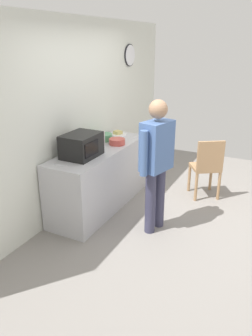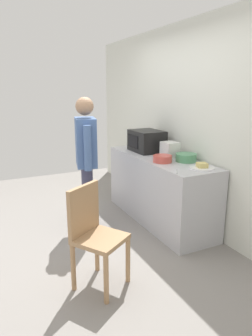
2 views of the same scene
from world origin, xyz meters
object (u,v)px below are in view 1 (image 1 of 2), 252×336
(toaster, at_px, (95,139))
(fork_utensil, at_px, (61,165))
(mixing_bowl, at_px, (104,137))
(wooden_chair, at_px, (207,166))
(salad_bowl, at_px, (117,142))
(person_standing, at_px, (156,158))
(sandwich_plate, at_px, (118,134))
(spoon_utensil, at_px, (137,137))
(microwave, at_px, (82,145))

(toaster, distance_m, fork_utensil, 0.85)
(mixing_bowl, distance_m, wooden_chair, 1.62)
(salad_bowl, xyz_separation_m, person_standing, (-0.50, -0.81, 0.04))
(sandwich_plate, height_order, person_standing, person_standing)
(fork_utensil, distance_m, person_standing, 1.15)
(toaster, bearing_deg, fork_utensil, -177.92)
(salad_bowl, xyz_separation_m, spoon_utensil, (0.45, -0.10, -0.04))
(salad_bowl, bearing_deg, wooden_chair, -58.96)
(mixing_bowl, distance_m, spoon_utensil, 0.52)
(mixing_bowl, xyz_separation_m, person_standing, (-0.60, -1.09, 0.03))
(salad_bowl, xyz_separation_m, toaster, (-0.20, 0.24, 0.06))
(toaster, relative_size, spoon_utensil, 1.29)
(salad_bowl, distance_m, fork_utensil, 1.07)
(sandwich_plate, height_order, salad_bowl, salad_bowl)
(person_standing, height_order, wooden_chair, person_standing)
(spoon_utensil, relative_size, person_standing, 0.10)
(fork_utensil, bearing_deg, toaster, 2.08)
(wooden_chair, bearing_deg, mixing_bowl, 112.62)
(spoon_utensil, bearing_deg, fork_utensil, 168.30)
(wooden_chair, bearing_deg, microwave, 136.06)
(fork_utensil, xyz_separation_m, wooden_chair, (1.75, -1.37, -0.37))
(toaster, bearing_deg, salad_bowl, -49.67)
(mixing_bowl, height_order, person_standing, person_standing)
(wooden_chair, bearing_deg, person_standing, 163.60)
(salad_bowl, distance_m, person_standing, 0.95)
(toaster, distance_m, person_standing, 1.09)
(person_standing, bearing_deg, microwave, 99.64)
(microwave, distance_m, salad_bowl, 0.69)
(sandwich_plate, relative_size, mixing_bowl, 1.08)
(fork_utensil, height_order, wooden_chair, wooden_chair)
(toaster, bearing_deg, wooden_chair, -57.23)
(salad_bowl, bearing_deg, fork_utensil, 168.82)
(microwave, distance_m, toaster, 0.48)
(toaster, height_order, person_standing, person_standing)
(person_standing, bearing_deg, sandwich_plate, 47.24)
(mixing_bowl, relative_size, wooden_chair, 0.27)
(mixing_bowl, height_order, toaster, toaster)
(salad_bowl, bearing_deg, spoon_utensil, -12.91)
(microwave, distance_m, sandwich_plate, 1.14)
(microwave, height_order, sandwich_plate, microwave)
(fork_utensil, xyz_separation_m, spoon_utensil, (1.50, -0.31, 0.00))
(salad_bowl, distance_m, toaster, 0.32)
(fork_utensil, bearing_deg, person_standing, -61.83)
(sandwich_plate, distance_m, salad_bowl, 0.51)
(spoon_utensil, bearing_deg, wooden_chair, -76.72)
(mixing_bowl, bearing_deg, sandwich_plate, -7.53)
(wooden_chair, bearing_deg, toaster, 122.77)
(toaster, distance_m, spoon_utensil, 0.74)
(mixing_bowl, height_order, spoon_utensil, mixing_bowl)
(salad_bowl, distance_m, wooden_chair, 1.42)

